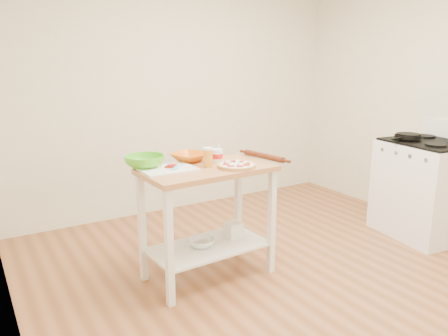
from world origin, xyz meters
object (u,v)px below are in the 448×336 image
(gas_stove, at_px, (425,188))
(rolling_pin, at_px, (264,156))
(spatula, at_px, (177,167))
(green_bowl, at_px, (144,162))
(beer_pint, at_px, (208,157))
(knife, at_px, (151,165))
(skillet, at_px, (408,136))
(prep_island, at_px, (208,200))
(yogurt_tub, at_px, (217,156))
(cutting_board, at_px, (167,169))
(orange_bowl, at_px, (189,157))
(shelf_glass_bowl, at_px, (201,243))
(shelf_bin, at_px, (233,230))
(pizza, at_px, (236,165))

(gas_stove, xyz_separation_m, rolling_pin, (-1.71, 0.35, 0.45))
(spatula, height_order, green_bowl, green_bowl)
(beer_pint, bearing_deg, knife, 152.13)
(green_bowl, height_order, beer_pint, beer_pint)
(skillet, bearing_deg, knife, 164.30)
(prep_island, xyz_separation_m, yogurt_tub, (0.15, 0.11, 0.32))
(gas_stove, height_order, skillet, gas_stove)
(gas_stove, bearing_deg, green_bowl, 174.68)
(gas_stove, bearing_deg, beer_pint, 177.95)
(cutting_board, height_order, rolling_pin, rolling_pin)
(prep_island, relative_size, knife, 3.82)
(skillet, bearing_deg, orange_bowl, 161.68)
(knife, bearing_deg, yogurt_tub, -17.48)
(knife, xyz_separation_m, beer_pint, (0.38, -0.20, 0.06))
(prep_island, height_order, beer_pint, beer_pint)
(prep_island, bearing_deg, spatula, 164.09)
(knife, bearing_deg, shelf_glass_bowl, -39.24)
(shelf_bin, bearing_deg, green_bowl, 163.40)
(gas_stove, relative_size, spatula, 8.35)
(cutting_board, bearing_deg, orange_bowl, 30.98)
(prep_island, xyz_separation_m, pizza, (0.19, -0.12, 0.28))
(gas_stove, height_order, rolling_pin, gas_stove)
(cutting_board, xyz_separation_m, spatula, (0.07, -0.03, 0.01))
(cutting_board, bearing_deg, shelf_bin, -6.12)
(knife, bearing_deg, prep_island, -35.75)
(pizza, xyz_separation_m, shelf_glass_bowl, (-0.25, 0.12, -0.62))
(pizza, relative_size, rolling_pin, 0.70)
(skillet, height_order, yogurt_tub, yogurt_tub)
(green_bowl, bearing_deg, yogurt_tub, -13.60)
(cutting_board, relative_size, shelf_bin, 3.16)
(cutting_board, relative_size, shelf_glass_bowl, 1.93)
(prep_island, distance_m, pizza, 0.35)
(beer_pint, height_order, yogurt_tub, yogurt_tub)
(cutting_board, bearing_deg, shelf_glass_bowl, -20.53)
(pizza, distance_m, beer_pint, 0.23)
(pizza, height_order, knife, pizza)
(knife, bearing_deg, shelf_bin, -21.01)
(spatula, bearing_deg, shelf_glass_bowl, -45.79)
(yogurt_tub, bearing_deg, cutting_board, -178.34)
(spatula, bearing_deg, beer_pint, -39.00)
(yogurt_tub, bearing_deg, gas_stove, -12.15)
(beer_pint, bearing_deg, skillet, -5.34)
(spatula, relative_size, rolling_pin, 0.31)
(beer_pint, relative_size, shelf_glass_bowl, 0.72)
(knife, distance_m, shelf_glass_bowl, 0.73)
(gas_stove, xyz_separation_m, cutting_board, (-2.54, 0.44, 0.43))
(gas_stove, height_order, pizza, gas_stove)
(cutting_board, bearing_deg, spatula, -23.40)
(rolling_pin, height_order, shelf_bin, rolling_pin)
(orange_bowl, xyz_separation_m, yogurt_tub, (0.17, -0.16, 0.02))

